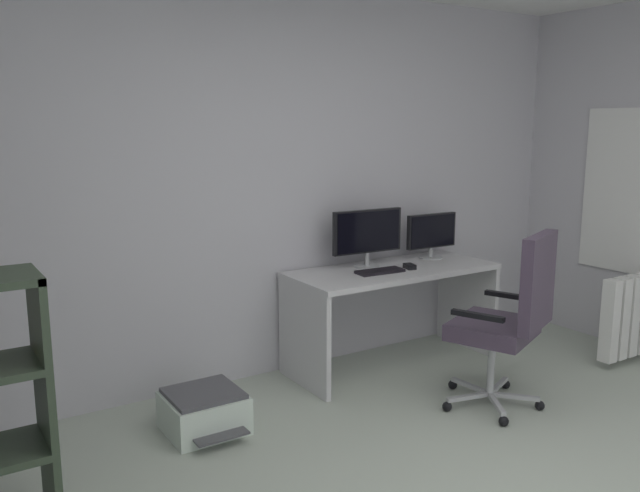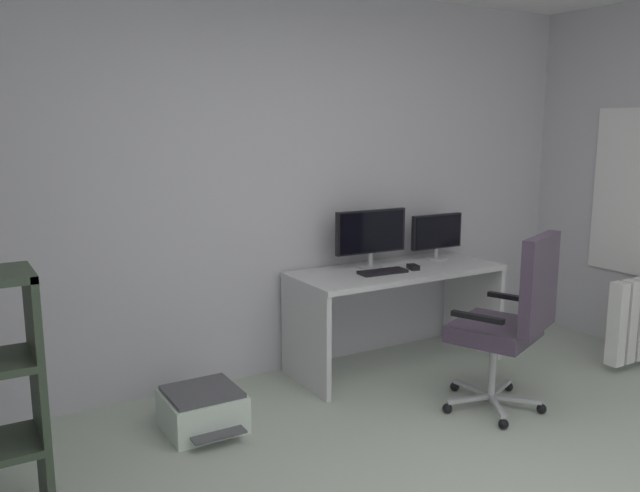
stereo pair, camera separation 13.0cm
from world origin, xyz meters
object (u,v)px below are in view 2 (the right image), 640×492
at_px(desk, 396,294).
at_px(monitor_secondary, 437,234).
at_px(computer_mouse, 413,267).
at_px(monitor_main, 371,234).
at_px(keyboard, 383,272).
at_px(office_chair, 512,316).
at_px(printer, 203,410).

height_order(desk, monitor_secondary, monitor_secondary).
bearing_deg(computer_mouse, monitor_main, 150.87).
distance_m(monitor_secondary, keyboard, 0.69).
xyz_separation_m(monitor_secondary, keyboard, (-0.64, -0.19, -0.18)).
xyz_separation_m(monitor_main, office_chair, (0.26, -1.09, -0.36)).
height_order(desk, computer_mouse, computer_mouse).
height_order(desk, keyboard, keyboard).
bearing_deg(printer, monitor_main, 14.56).
bearing_deg(monitor_secondary, monitor_main, -179.99).
bearing_deg(computer_mouse, printer, -160.97).
relative_size(monitor_main, monitor_secondary, 1.25).
xyz_separation_m(desk, monitor_secondary, (0.46, 0.12, 0.38)).
xyz_separation_m(monitor_secondary, office_chair, (-0.34, -1.09, -0.31)).
height_order(office_chair, printer, office_chair).
bearing_deg(printer, office_chair, -23.26).
relative_size(monitor_main, keyboard, 1.64).
bearing_deg(office_chair, printer, 156.74).
xyz_separation_m(monitor_secondary, printer, (-2.02, -0.37, -0.80)).
bearing_deg(desk, keyboard, -157.99).
bearing_deg(monitor_main, office_chair, -76.37).
height_order(monitor_main, monitor_secondary, monitor_main).
xyz_separation_m(monitor_main, printer, (-1.42, -0.37, -0.85)).
relative_size(monitor_main, computer_mouse, 5.57).
relative_size(monitor_secondary, keyboard, 1.31).
xyz_separation_m(monitor_secondary, computer_mouse, (-0.38, -0.20, -0.18)).
bearing_deg(keyboard, office_chair, -67.94).
bearing_deg(computer_mouse, keyboard, -169.91).
height_order(computer_mouse, printer, computer_mouse).
xyz_separation_m(office_chair, printer, (-1.68, 0.72, -0.49)).
relative_size(office_chair, printer, 2.26).
height_order(monitor_secondary, office_chair, office_chair).
height_order(desk, monitor_main, monitor_main).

